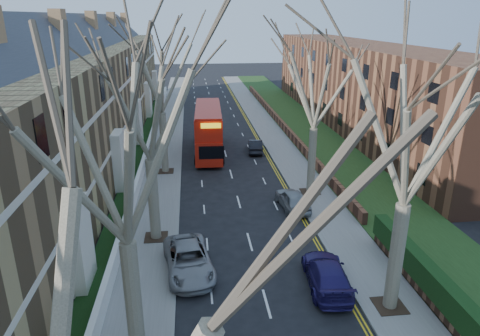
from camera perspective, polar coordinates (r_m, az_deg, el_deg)
name	(u,v)px	position (r m, az deg, el deg)	size (l,w,h in m)	color
pavement_left	(168,139)	(48.73, -9.62, 3.88)	(3.00, 102.00, 0.12)	slate
pavement_right	(273,135)	(49.52, 4.41, 4.35)	(3.00, 102.00, 0.12)	slate
terrace_left	(73,106)	(40.95, -21.39, 7.71)	(9.70, 78.00, 13.60)	olive
flats_right	(360,85)	(55.53, 15.65, 10.55)	(13.97, 54.00, 10.00)	brown
front_wall_left	(146,156)	(41.06, -12.44, 1.53)	(0.30, 78.00, 1.00)	white
grass_verge_right	(311,134)	(50.53, 9.45, 4.56)	(6.00, 102.00, 0.06)	#1D3915
tree_left_mid	(116,129)	(14.53, -16.20, 5.02)	(10.50, 10.50, 14.71)	#645C47
tree_left_far	(145,89)	(24.31, -12.51, 10.19)	(10.15, 10.15, 14.22)	#645C47
tree_left_dist	(159,62)	(36.14, -10.77, 13.76)	(10.50, 10.50, 14.71)	#645C47
tree_right_mid	(417,108)	(18.56, 22.55, 7.36)	(10.50, 10.50, 14.71)	#645C47
tree_right_far	(317,73)	(31.43, 10.23, 12.38)	(10.15, 10.15, 14.22)	#645C47
double_decker_bus	(209,131)	(42.64, -4.22, 4.88)	(3.09, 10.97, 4.55)	#B21A0C
car_left_far	(189,260)	(23.53, -6.87, -12.09)	(2.38, 5.16, 1.43)	gray
car_right_near	(327,274)	(22.72, 11.50, -13.66)	(1.98, 4.87, 1.41)	navy
car_right_mid	(293,199)	(30.76, 7.04, -4.16)	(1.67, 4.16, 1.42)	gray
car_right_far	(255,146)	(43.36, 2.06, 2.99)	(1.36, 3.90, 1.29)	black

